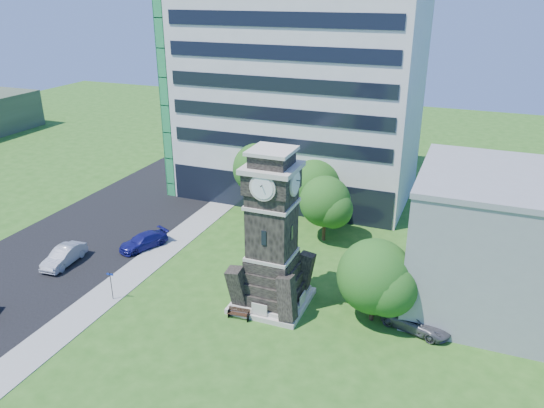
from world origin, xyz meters
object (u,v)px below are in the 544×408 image
at_px(car_street_mid, 64,256).
at_px(clock_tower, 272,241).
at_px(street_sign, 111,283).
at_px(car_street_north, 143,241).
at_px(park_bench, 239,313).
at_px(car_east_lot, 417,320).

bearing_deg(car_street_mid, clock_tower, -1.93).
bearing_deg(clock_tower, street_sign, -160.37).
distance_m(clock_tower, car_street_north, 15.73).
xyz_separation_m(clock_tower, street_sign, (-11.58, -4.13, -3.80)).
bearing_deg(street_sign, car_street_mid, 153.06).
relative_size(clock_tower, car_street_mid, 2.63).
xyz_separation_m(car_street_north, park_bench, (12.96, -7.00, -0.23)).
xyz_separation_m(car_street_mid, park_bench, (17.58, -1.84, -0.32)).
distance_m(car_street_north, park_bench, 14.73).
bearing_deg(street_sign, car_street_north, 104.95).
height_order(car_east_lot, street_sign, street_sign).
height_order(car_street_mid, car_street_north, car_street_mid).
distance_m(park_bench, street_sign, 10.24).
distance_m(car_street_north, car_east_lot, 25.41).
bearing_deg(car_street_north, clock_tower, 7.92).
height_order(clock_tower, car_street_north, clock_tower).
height_order(clock_tower, street_sign, clock_tower).
xyz_separation_m(clock_tower, car_street_north, (-14.45, 4.19, -4.60)).
relative_size(car_street_north, park_bench, 2.87).
bearing_deg(park_bench, car_east_lot, 10.24).
xyz_separation_m(car_street_north, car_east_lot, (25.17, -3.49, 0.01)).
xyz_separation_m(car_street_mid, car_street_north, (4.62, 5.16, -0.09)).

